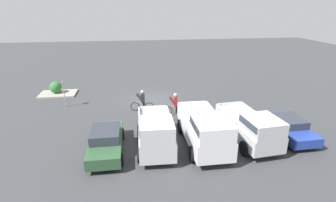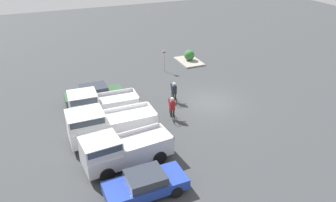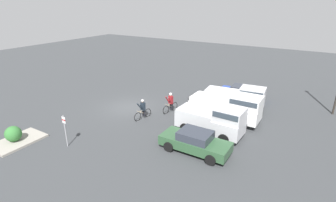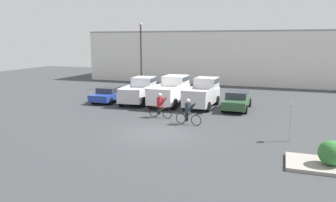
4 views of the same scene
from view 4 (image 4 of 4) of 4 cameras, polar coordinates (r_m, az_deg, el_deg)
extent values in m
plane|color=#383A3D|center=(19.31, -2.14, -5.62)|extent=(80.00, 80.00, 0.00)
cube|color=silver|center=(46.38, 11.02, 7.62)|extent=(36.45, 13.16, 6.33)
cube|color=gray|center=(46.34, 11.16, 11.65)|extent=(36.45, 13.16, 0.20)
cube|color=#233D9E|center=(29.59, -10.20, 0.97)|extent=(1.89, 4.29, 0.56)
cube|color=#2D333D|center=(29.51, -10.24, 1.95)|extent=(1.65, 1.95, 0.47)
cylinder|color=black|center=(31.22, -10.46, 1.02)|extent=(0.19, 0.61, 0.60)
cylinder|color=black|center=(30.42, -7.50, 0.86)|extent=(0.19, 0.61, 0.60)
cylinder|color=black|center=(28.90, -13.02, 0.16)|extent=(0.19, 0.61, 0.60)
cylinder|color=black|center=(28.03, -9.89, -0.04)|extent=(0.19, 0.61, 0.60)
cube|color=silver|center=(28.37, -5.18, 1.30)|extent=(2.40, 5.28, 0.91)
cube|color=silver|center=(29.69, -4.24, 3.40)|extent=(1.96, 2.21, 0.81)
cube|color=#333D47|center=(29.67, -4.24, 3.74)|extent=(2.00, 2.05, 0.36)
cube|color=silver|center=(27.66, -7.71, 2.22)|extent=(0.37, 3.07, 0.25)
cube|color=silver|center=(27.03, -4.06, 2.10)|extent=(0.37, 3.07, 0.25)
cube|color=silver|center=(25.95, -7.03, 1.69)|extent=(1.93, 0.26, 0.25)
cylinder|color=black|center=(30.24, -5.91, 1.06)|extent=(0.30, 0.86, 0.84)
cylinder|color=black|center=(29.64, -2.40, 0.92)|extent=(0.30, 0.86, 0.84)
cylinder|color=black|center=(27.32, -8.17, -0.01)|extent=(0.30, 0.86, 0.84)
cylinder|color=black|center=(26.66, -4.32, -0.19)|extent=(0.30, 0.86, 0.84)
cube|color=white|center=(27.46, 0.27, 1.24)|extent=(2.05, 5.55, 1.07)
cube|color=white|center=(28.88, 1.35, 3.61)|extent=(1.88, 2.22, 0.84)
cube|color=#333D47|center=(28.86, 1.35, 3.98)|extent=(1.94, 2.05, 0.37)
cube|color=white|center=(26.67, -2.51, 2.38)|extent=(0.09, 3.33, 0.25)
cube|color=white|center=(26.01, 1.51, 2.18)|extent=(0.09, 3.33, 0.25)
cube|color=white|center=(24.82, -1.79, 1.77)|extent=(2.04, 0.08, 0.25)
cylinder|color=black|center=(29.47, -0.52, 0.92)|extent=(0.22, 0.89, 0.89)
cylinder|color=black|center=(28.85, 3.30, 0.69)|extent=(0.22, 0.89, 0.89)
cylinder|color=black|center=(26.31, -3.06, -0.27)|extent=(0.22, 0.89, 0.89)
cylinder|color=black|center=(25.62, 1.17, -0.55)|extent=(0.22, 0.89, 0.89)
cube|color=silver|center=(26.60, 5.90, 0.76)|extent=(2.06, 4.87, 1.06)
cube|color=silver|center=(27.83, 6.74, 3.19)|extent=(1.81, 1.98, 0.87)
cube|color=#333D47|center=(27.81, 6.75, 3.59)|extent=(1.87, 1.83, 0.38)
cube|color=silver|center=(25.84, 3.41, 1.98)|extent=(0.18, 2.89, 0.25)
cube|color=silver|center=(25.35, 7.33, 1.75)|extent=(0.18, 2.89, 0.25)
cube|color=silver|center=(24.25, 4.43, 1.41)|extent=(1.90, 0.15, 0.25)
cylinder|color=black|center=(28.35, 4.85, 0.37)|extent=(0.25, 0.78, 0.77)
cylinder|color=black|center=(27.88, 8.59, 0.12)|extent=(0.25, 0.78, 0.77)
cylinder|color=black|center=(25.56, 2.93, -0.73)|extent=(0.25, 0.78, 0.77)
cylinder|color=black|center=(25.03, 7.06, -1.03)|extent=(0.25, 0.78, 0.77)
cube|color=#2D5133|center=(26.35, 11.92, -0.13)|extent=(1.74, 4.50, 0.62)
cube|color=#2D333D|center=(26.25, 11.97, 1.10)|extent=(1.57, 2.03, 0.52)
cylinder|color=black|center=(27.91, 10.53, -0.03)|extent=(0.18, 0.67, 0.67)
cylinder|color=black|center=(27.71, 14.08, -0.25)|extent=(0.18, 0.67, 0.67)
cylinder|color=black|center=(25.12, 9.50, -1.17)|extent=(0.18, 0.67, 0.67)
cylinder|color=black|center=(24.89, 13.44, -1.42)|extent=(0.18, 0.67, 0.67)
torus|color=black|center=(20.99, 4.92, -3.37)|extent=(0.72, 0.19, 0.73)
torus|color=black|center=(21.47, 2.24, -3.02)|extent=(0.72, 0.19, 0.73)
cylinder|color=tan|center=(21.18, 3.57, -2.73)|extent=(0.57, 0.15, 0.39)
cylinder|color=tan|center=(21.14, 3.58, -2.19)|extent=(0.61, 0.15, 0.04)
cylinder|color=tan|center=(21.27, 3.10, -2.67)|extent=(0.04, 0.04, 0.36)
cylinder|color=tan|center=(20.95, 4.60, -2.25)|extent=(0.11, 0.46, 0.02)
cylinder|color=black|center=(21.32, 3.41, -2.76)|extent=(0.14, 0.14, 0.54)
cylinder|color=black|center=(21.16, 3.19, -2.85)|extent=(0.14, 0.14, 0.54)
cube|color=#1E2833|center=(21.09, 3.45, -1.23)|extent=(0.30, 0.40, 0.67)
cylinder|color=#1E2833|center=(21.14, 4.20, -1.21)|extent=(0.55, 0.19, 0.72)
cylinder|color=#1E2833|center=(20.84, 3.79, -1.37)|extent=(0.55, 0.19, 0.72)
sphere|color=tan|center=(20.99, 3.53, -0.06)|extent=(0.21, 0.21, 0.21)
sphere|color=silver|center=(20.98, 3.54, 0.08)|extent=(0.24, 0.24, 0.24)
torus|color=black|center=(22.78, -0.15, -2.20)|extent=(0.74, 0.19, 0.75)
torus|color=black|center=(23.36, -2.52, -1.89)|extent=(0.74, 0.19, 0.75)
cylinder|color=tan|center=(23.03, -1.35, -1.60)|extent=(0.58, 0.15, 0.40)
cylinder|color=tan|center=(22.98, -1.35, -1.09)|extent=(0.61, 0.15, 0.04)
cylinder|color=tan|center=(23.13, -1.76, -1.55)|extent=(0.04, 0.04, 0.37)
cylinder|color=tan|center=(22.76, -0.45, -1.13)|extent=(0.11, 0.46, 0.02)
cylinder|color=black|center=(23.17, -1.47, -1.64)|extent=(0.14, 0.14, 0.55)
cylinder|color=black|center=(23.02, -1.71, -1.72)|extent=(0.14, 0.14, 0.55)
cube|color=maroon|center=(22.94, -1.48, -0.17)|extent=(0.30, 0.40, 0.69)
cylinder|color=maroon|center=(22.97, -0.78, -0.16)|extent=(0.56, 0.19, 0.74)
cylinder|color=maroon|center=(22.68, -1.22, -0.29)|extent=(0.56, 0.19, 0.74)
sphere|color=tan|center=(22.85, -1.42, 0.95)|extent=(0.23, 0.23, 0.23)
sphere|color=silver|center=(22.84, -1.42, 1.09)|extent=(0.25, 0.25, 0.25)
cylinder|color=#9E9EA3|center=(18.67, 20.63, -3.28)|extent=(0.06, 0.06, 2.26)
cube|color=white|center=(18.50, 20.79, -0.86)|extent=(0.02, 0.30, 0.45)
cube|color=red|center=(18.50, 20.79, -0.86)|extent=(0.03, 0.30, 0.10)
cylinder|color=#2D2823|center=(36.40, -4.70, 7.51)|extent=(0.16, 0.16, 6.94)
sphere|color=#B2B2A8|center=(36.39, -4.79, 13.18)|extent=(0.36, 0.36, 0.36)
cube|color=gray|center=(15.85, 25.74, -10.06)|extent=(3.24, 2.13, 0.15)
sphere|color=#337033|center=(15.60, 26.54, -8.08)|extent=(1.07, 1.07, 1.07)
camera|label=1|loc=(39.43, 12.61, 14.01)|focal=28.00mm
camera|label=2|loc=(40.26, -24.18, 19.31)|focal=35.00mm
camera|label=3|loc=(33.60, 38.14, 14.79)|focal=28.00mm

